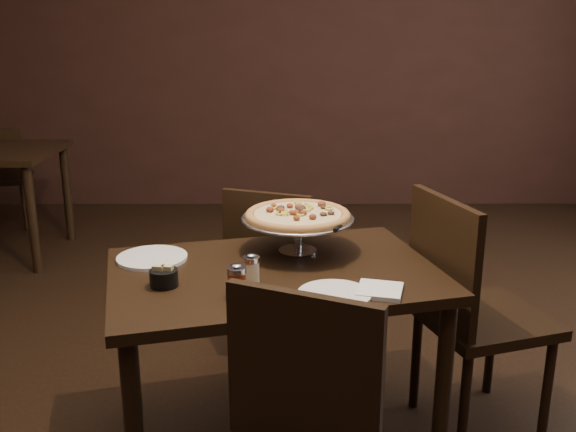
{
  "coord_description": "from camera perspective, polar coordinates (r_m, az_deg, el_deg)",
  "views": [
    {
      "loc": [
        0.01,
        -2.23,
        1.57
      ],
      "look_at": [
        0.02,
        -0.02,
        0.92
      ],
      "focal_mm": 40.0,
      "sensor_mm": 36.0,
      "label": 1
    }
  ],
  "objects": [
    {
      "name": "room",
      "position": [
        2.26,
        1.21,
        12.18
      ],
      "size": [
        6.04,
        7.04,
        2.84
      ],
      "color": "black",
      "rests_on": "ground"
    },
    {
      "name": "chair_far",
      "position": [
        3.01,
        -1.06,
        -4.79
      ],
      "size": [
        0.53,
        0.53,
        0.88
      ],
      "rotation": [
        0.0,
        0.0,
        2.79
      ],
      "color": "black",
      "rests_on": "ground"
    },
    {
      "name": "serving_spatula",
      "position": [
        2.34,
        4.55,
        -1.02
      ],
      "size": [
        0.13,
        0.13,
        0.02
      ],
      "rotation": [
        0.0,
        0.0,
        -0.33
      ],
      "color": "#ADADB4",
      "rests_on": "pizza_stand"
    },
    {
      "name": "chair_side",
      "position": [
        2.6,
        15.72,
        -7.7
      ],
      "size": [
        0.57,
        0.57,
        0.97
      ],
      "rotation": [
        0.0,
        0.0,
        1.88
      ],
      "color": "black",
      "rests_on": "ground"
    },
    {
      "name": "dining_table",
      "position": [
        2.36,
        -1.22,
        -6.99
      ],
      "size": [
        1.32,
        1.04,
        0.73
      ],
      "rotation": [
        0.0,
        0.0,
        0.25
      ],
      "color": "black",
      "rests_on": "ground"
    },
    {
      "name": "parmesan_shaker",
      "position": [
        2.2,
        -3.29,
        -4.7
      ],
      "size": [
        0.06,
        0.06,
        0.1
      ],
      "color": "#F4ECBD",
      "rests_on": "dining_table"
    },
    {
      "name": "plate_left",
      "position": [
        2.47,
        -11.98,
        -3.65
      ],
      "size": [
        0.26,
        0.26,
        0.01
      ],
      "primitive_type": "cylinder",
      "color": "silver",
      "rests_on": "dining_table"
    },
    {
      "name": "bg_chair_far",
      "position": [
        5.6,
        -24.08,
        3.46
      ],
      "size": [
        0.46,
        0.46,
        0.83
      ],
      "rotation": [
        0.0,
        0.0,
        3.34
      ],
      "color": "black",
      "rests_on": "ground"
    },
    {
      "name": "pepper_flake_shaker",
      "position": [
        2.09,
        -4.58,
        -5.76
      ],
      "size": [
        0.06,
        0.06,
        0.11
      ],
      "color": "maroon",
      "rests_on": "dining_table"
    },
    {
      "name": "pizza_stand",
      "position": [
        2.46,
        0.87,
        0.02
      ],
      "size": [
        0.44,
        0.44,
        0.18
      ],
      "color": "#ADADB4",
      "rests_on": "dining_table"
    },
    {
      "name": "packet_caddy",
      "position": [
        2.21,
        -10.99,
        -5.37
      ],
      "size": [
        0.1,
        0.1,
        0.07
      ],
      "rotation": [
        0.0,
        0.0,
        -0.2
      ],
      "color": "black",
      "rests_on": "dining_table"
    },
    {
      "name": "napkin_stack",
      "position": [
        2.15,
        8.16,
        -6.56
      ],
      "size": [
        0.18,
        0.18,
        0.02
      ],
      "primitive_type": "cube",
      "rotation": [
        0.0,
        0.0,
        -0.25
      ],
      "color": "silver",
      "rests_on": "dining_table"
    },
    {
      "name": "plate_near",
      "position": [
        2.1,
        4.13,
        -6.99
      ],
      "size": [
        0.24,
        0.24,
        0.01
      ],
      "primitive_type": "cylinder",
      "color": "silver",
      "rests_on": "dining_table"
    }
  ]
}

